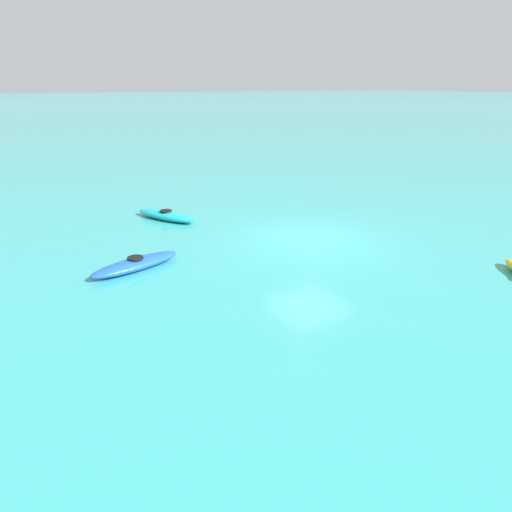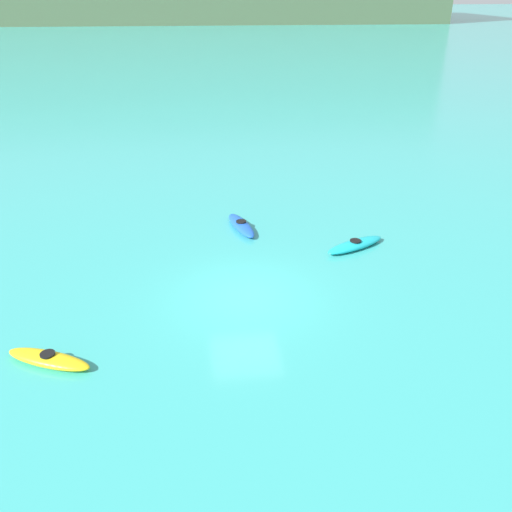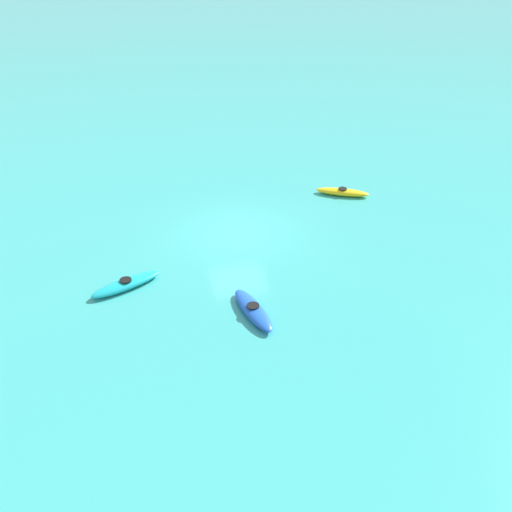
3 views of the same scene
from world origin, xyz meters
name	(u,v)px [view 1 (image 1 of 3)]	position (x,y,z in m)	size (l,w,h in m)	color
ground_plane	(311,240)	(0.00, 0.00, 0.00)	(600.00, 600.00, 0.00)	#38ADA8
kayak_cyan	(166,215)	(4.82, 3.22, 0.16)	(2.83, 1.86, 0.37)	#19B7C6
kayak_blue	(136,264)	(0.45, 5.76, 0.16)	(1.32, 2.79, 0.37)	blue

